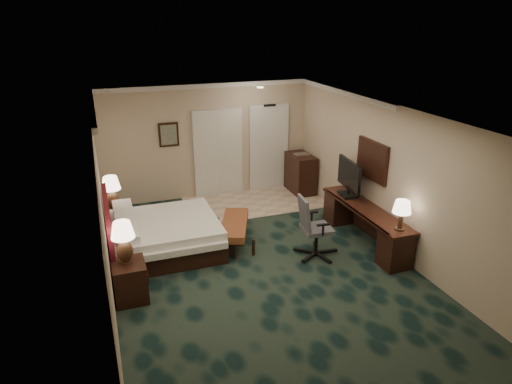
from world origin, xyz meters
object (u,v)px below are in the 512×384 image
object	(u,v)px
tv	(349,178)
bed	(166,235)
nightstand_near	(130,281)
bed_bench	(235,232)
desk_chair	(317,226)
nightstand_far	(117,221)
lamp_far	(112,193)
desk	(364,225)
lamp_near	(124,242)
minibar	(300,173)

from	to	relation	value
tv	bed	bearing A→B (deg)	-178.02
bed	nightstand_near	size ratio (longest dim) A/B	3.08
bed_bench	desk_chair	distance (m)	1.63
nightstand_far	tv	world-z (taller)	tv
lamp_far	desk	distance (m)	4.96
lamp_near	desk_chair	world-z (taller)	lamp_near
nightstand_near	minibar	distance (m)	5.55
nightstand_near	lamp_far	xyz separation A→B (m)	(-0.07, 2.41, 0.57)
lamp_near	minibar	bearing A→B (deg)	36.39
nightstand_near	nightstand_far	bearing A→B (deg)	90.74
desk	desk_chair	world-z (taller)	desk_chair
nightstand_near	bed_bench	size ratio (longest dim) A/B	0.46
desk_chair	minibar	bearing A→B (deg)	75.46
tv	desk	bearing A→B (deg)	-82.57
lamp_near	desk	world-z (taller)	lamp_near
bed	lamp_far	world-z (taller)	lamp_far
lamp_near	minibar	size ratio (longest dim) A/B	0.70
nightstand_near	bed_bench	bearing A→B (deg)	30.79
nightstand_near	desk	distance (m)	4.47
bed	minibar	distance (m)	4.14
nightstand_far	lamp_near	xyz separation A→B (m)	(0.01, -2.36, 0.68)
bed_bench	minibar	size ratio (longest dim) A/B	1.41
nightstand_near	lamp_far	size ratio (longest dim) A/B	0.90
tv	nightstand_near	bearing A→B (deg)	-159.55
bed_bench	desk_chair	xyz separation A→B (m)	(1.27, -0.96, 0.35)
lamp_near	bed_bench	bearing A→B (deg)	29.29
lamp_near	lamp_far	world-z (taller)	lamp_near
bed	bed_bench	xyz separation A→B (m)	(1.28, -0.16, -0.08)
lamp_near	desk	bearing A→B (deg)	4.86
desk_chair	minibar	size ratio (longest dim) A/B	1.22
bed	lamp_near	bearing A→B (deg)	-121.27
bed	minibar	world-z (taller)	minibar
bed_bench	tv	distance (m)	2.52
lamp_near	minibar	world-z (taller)	lamp_near
lamp_near	desk_chair	xyz separation A→B (m)	(3.36, 0.22, -0.37)
lamp_near	desk_chair	distance (m)	3.39
tv	minibar	bearing A→B (deg)	96.54
nightstand_near	tv	distance (m)	4.64
bed_bench	lamp_near	bearing A→B (deg)	-129.25
tv	minibar	distance (m)	2.32
nightstand_near	desk	bearing A→B (deg)	5.63
nightstand_near	lamp_near	bearing A→B (deg)	112.60
nightstand_near	bed_bench	distance (m)	2.41
bed	tv	xyz separation A→B (m)	(3.65, -0.29, 0.79)
lamp_far	tv	size ratio (longest dim) A/B	0.71
bed_bench	minibar	xyz separation A→B (m)	(2.36, 2.11, 0.25)
desk	desk_chair	distance (m)	1.14
bed	lamp_near	xyz separation A→B (m)	(-0.81, -1.33, 0.65)
nightstand_far	tv	xyz separation A→B (m)	(4.46, -1.32, 0.82)
bed_bench	bed	bearing A→B (deg)	-165.53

